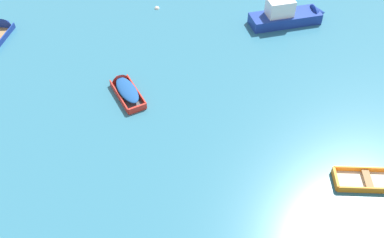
# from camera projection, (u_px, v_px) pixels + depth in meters

# --- Properties ---
(rowboat_deep_blue_midfield_right) EXTENTS (2.03, 3.76, 1.13)m
(rowboat_deep_blue_midfield_right) POSITION_uv_depth(u_px,v_px,m) (2.00, 30.00, 28.56)
(rowboat_deep_blue_midfield_right) COLOR #99754C
(rowboat_deep_blue_midfield_right) RESTS_ON ground_plane
(rowboat_red_cluster_inner) EXTENTS (2.11, 3.31, 0.99)m
(rowboat_red_cluster_inner) POSITION_uv_depth(u_px,v_px,m) (124.00, 87.00, 24.27)
(rowboat_red_cluster_inner) COLOR #4C4C51
(rowboat_red_cluster_inner) RESTS_ON ground_plane
(motor_launch_deep_blue_cluster_outer) EXTENTS (5.44, 2.17, 2.05)m
(motor_launch_deep_blue_cluster_outer) POSITION_uv_depth(u_px,v_px,m) (290.00, 15.00, 29.10)
(motor_launch_deep_blue_cluster_outer) COLOR navy
(motor_launch_deep_blue_cluster_outer) RESTS_ON ground_plane
(mooring_buoy_central) EXTENTS (0.35, 0.35, 0.35)m
(mooring_buoy_central) POSITION_uv_depth(u_px,v_px,m) (157.00, 9.00, 30.78)
(mooring_buoy_central) COLOR silver
(mooring_buoy_central) RESTS_ON ground_plane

